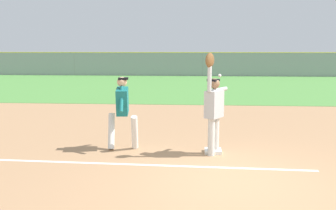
% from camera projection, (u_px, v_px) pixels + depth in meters
% --- Properties ---
extents(ground_plane, '(75.71, 75.71, 0.00)m').
position_uv_depth(ground_plane, '(234.00, 183.00, 6.50)').
color(ground_plane, tan).
extents(outfield_grass, '(44.48, 16.02, 0.01)m').
position_uv_depth(outfield_grass, '(205.00, 86.00, 23.16)').
color(outfield_grass, '#549342').
rests_on(outfield_grass, ground_plane).
extents(chalk_foul_line, '(12.00, 0.54, 0.01)m').
position_uv_depth(chalk_foul_line, '(26.00, 161.00, 7.75)').
color(chalk_foul_line, white).
rests_on(chalk_foul_line, ground_plane).
extents(first_base, '(0.38, 0.38, 0.08)m').
position_uv_depth(first_base, '(213.00, 151.00, 8.35)').
color(first_base, white).
rests_on(first_base, ground_plane).
extents(fielder, '(0.58, 0.81, 2.28)m').
position_uv_depth(fielder, '(214.00, 106.00, 8.04)').
color(fielder, silver).
rests_on(fielder, ground_plane).
extents(runner, '(0.77, 0.85, 1.72)m').
position_uv_depth(runner, '(122.00, 108.00, 8.49)').
color(runner, white).
rests_on(runner, ground_plane).
extents(baseball, '(0.07, 0.07, 0.07)m').
position_uv_depth(baseball, '(220.00, 76.00, 8.03)').
color(baseball, white).
extents(outfield_fence, '(44.56, 0.08, 2.02)m').
position_uv_depth(outfield_fence, '(203.00, 64.00, 30.90)').
color(outfield_fence, '#93999E').
rests_on(outfield_fence, ground_plane).
extents(parked_car_white, '(4.55, 2.42, 1.25)m').
position_uv_depth(parked_car_white, '(137.00, 66.00, 34.66)').
color(parked_car_white, white).
rests_on(parked_car_white, ground_plane).
extents(parked_car_silver, '(4.56, 2.43, 1.25)m').
position_uv_depth(parked_car_silver, '(191.00, 66.00, 33.89)').
color(parked_car_silver, '#B7B7BC').
rests_on(parked_car_silver, ground_plane).
extents(parked_car_tan, '(4.53, 2.38, 1.25)m').
position_uv_depth(parked_car_tan, '(254.00, 67.00, 33.06)').
color(parked_car_tan, tan).
rests_on(parked_car_tan, ground_plane).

